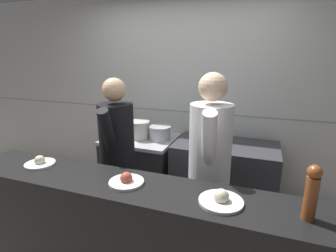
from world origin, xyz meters
The scene contains 14 objects.
wall_back_tiled centered at (0.00, 1.58, 1.30)m, with size 8.00×0.06×2.60m.
oven_range centered at (-0.45, 1.17, 0.43)m, with size 0.84×0.71×0.86m.
prep_counter centered at (0.60, 1.17, 0.45)m, with size 1.13×0.65×0.90m.
pass_counter centered at (0.15, -0.17, 0.49)m, with size 2.80×0.45×0.99m.
stock_pot centered at (-0.69, 1.17, 0.99)m, with size 0.27×0.27×0.24m.
sauce_pot centered at (-0.46, 1.16, 0.97)m, with size 0.27×0.27×0.21m.
braising_pot centered at (-0.19, 1.18, 0.95)m, with size 0.27×0.27×0.17m.
chefs_knife centered at (0.37, 1.01, 0.91)m, with size 0.34×0.18×0.02m.
plated_dish_main centered at (-0.71, -0.12, 1.01)m, with size 0.23×0.23×0.08m.
plated_dish_appetiser centered at (0.10, -0.16, 1.01)m, with size 0.24×0.24×0.09m.
plated_dish_dessert centered at (0.75, -0.18, 1.01)m, with size 0.27×0.27×0.09m.
pepper_mill centered at (1.22, -0.18, 1.16)m, with size 0.08×0.08×0.32m.
chef_head_cook centered at (-0.36, 0.47, 0.92)m, with size 0.40×0.72×1.65m.
chef_sous centered at (0.56, 0.43, 0.96)m, with size 0.40×0.76×1.73m.
Camera 1 is at (0.93, -1.61, 1.85)m, focal length 28.00 mm.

